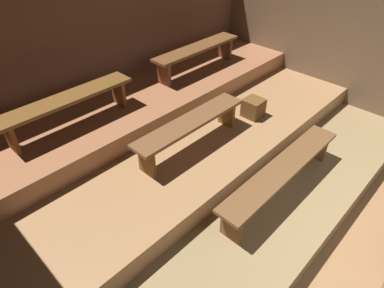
{
  "coord_description": "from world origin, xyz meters",
  "views": [
    {
      "loc": [
        -2.51,
        0.88,
        3.02
      ],
      "look_at": [
        -0.19,
        3.11,
        0.6
      ],
      "focal_mm": 30.75,
      "sensor_mm": 36.0,
      "label": 1
    }
  ],
  "objects_px": {
    "bench_lower_center": "(282,172)",
    "wooden_crate_middle": "(253,108)",
    "bench_middle_center": "(191,126)",
    "bench_upper_left": "(68,103)",
    "bench_upper_right": "(197,51)"
  },
  "relations": [
    {
      "from": "bench_middle_center",
      "to": "bench_upper_left",
      "type": "xyz_separation_m",
      "value": [
        -0.93,
        1.09,
        0.26
      ]
    },
    {
      "from": "bench_lower_center",
      "to": "wooden_crate_middle",
      "type": "xyz_separation_m",
      "value": [
        0.81,
        0.97,
        0.08
      ]
    },
    {
      "from": "bench_upper_right",
      "to": "bench_lower_center",
      "type": "bearing_deg",
      "value": -113.48
    },
    {
      "from": "bench_upper_left",
      "to": "bench_upper_right",
      "type": "relative_size",
      "value": 1.0
    },
    {
      "from": "bench_upper_left",
      "to": "wooden_crate_middle",
      "type": "distance_m",
      "value": 2.43
    },
    {
      "from": "bench_upper_left",
      "to": "wooden_crate_middle",
      "type": "xyz_separation_m",
      "value": [
        2.06,
        -1.22,
        -0.44
      ]
    },
    {
      "from": "bench_middle_center",
      "to": "bench_upper_left",
      "type": "distance_m",
      "value": 1.46
    },
    {
      "from": "bench_lower_center",
      "to": "wooden_crate_middle",
      "type": "distance_m",
      "value": 1.26
    },
    {
      "from": "bench_lower_center",
      "to": "bench_middle_center",
      "type": "distance_m",
      "value": 1.17
    },
    {
      "from": "bench_lower_center",
      "to": "wooden_crate_middle",
      "type": "relative_size",
      "value": 7.81
    },
    {
      "from": "bench_middle_center",
      "to": "wooden_crate_middle",
      "type": "distance_m",
      "value": 1.15
    },
    {
      "from": "bench_middle_center",
      "to": "bench_upper_left",
      "type": "bearing_deg",
      "value": 130.42
    },
    {
      "from": "bench_middle_center",
      "to": "bench_upper_right",
      "type": "xyz_separation_m",
      "value": [
        1.27,
        1.09,
        0.26
      ]
    },
    {
      "from": "bench_lower_center",
      "to": "bench_upper_left",
      "type": "xyz_separation_m",
      "value": [
        -1.25,
        2.19,
        0.52
      ]
    },
    {
      "from": "bench_middle_center",
      "to": "bench_upper_right",
      "type": "distance_m",
      "value": 1.7
    }
  ]
}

